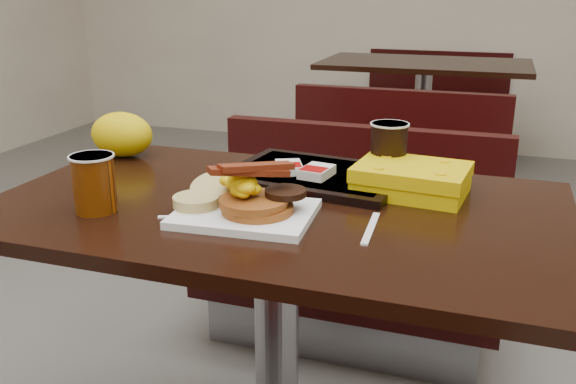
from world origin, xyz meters
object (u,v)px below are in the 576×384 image
(bench_far_n, at_px, (433,106))
(pancake_stack, at_px, (258,205))
(coffee_cup_near, at_px, (94,184))
(hashbrown_sleeve_right, at_px, (317,172))
(paper_bag, at_px, (122,134))
(bench_far_s, at_px, (403,156))
(table_far, at_px, (421,124))
(hashbrown_sleeve_left, at_px, (289,167))
(clamshell, at_px, (411,179))
(knife, at_px, (371,228))
(tray, at_px, (317,175))
(bench_near_n, at_px, (348,246))
(coffee_cup_far, at_px, (389,148))
(table_near, at_px, (277,356))
(fork, at_px, (179,217))
(platter, at_px, (245,214))

(bench_far_n, distance_m, pancake_stack, 3.43)
(bench_far_n, bearing_deg, coffee_cup_near, -95.45)
(coffee_cup_near, xyz_separation_m, hashbrown_sleeve_right, (0.38, 0.31, -0.03))
(coffee_cup_near, relative_size, paper_bag, 0.69)
(paper_bag, bearing_deg, bench_far_s, 72.94)
(table_far, height_order, hashbrown_sleeve_left, hashbrown_sleeve_left)
(clamshell, relative_size, paper_bag, 1.39)
(knife, xyz_separation_m, hashbrown_sleeve_left, (-0.25, 0.25, 0.03))
(tray, relative_size, hashbrown_sleeve_right, 4.85)
(bench_far_n, bearing_deg, hashbrown_sleeve_left, -90.50)
(bench_far_s, distance_m, clamshell, 1.81)
(bench_far_n, distance_m, paper_bag, 3.15)
(bench_near_n, bearing_deg, coffee_cup_far, -67.12)
(table_near, xyz_separation_m, pancake_stack, (-0.00, -0.10, 0.41))
(table_far, bearing_deg, bench_far_n, 90.00)
(bench_far_s, relative_size, fork, 8.81)
(table_near, xyz_separation_m, knife, (0.22, -0.08, 0.38))
(pancake_stack, relative_size, coffee_cup_near, 1.20)
(bench_near_n, height_order, coffee_cup_far, coffee_cup_far)
(coffee_cup_near, height_order, paper_bag, same)
(table_near, distance_m, clamshell, 0.51)
(bench_near_n, xyz_separation_m, pancake_stack, (-0.00, -0.80, 0.42))
(coffee_cup_near, distance_m, hashbrown_sleeve_right, 0.49)
(fork, xyz_separation_m, knife, (0.37, 0.06, 0.00))
(platter, xyz_separation_m, coffee_cup_near, (-0.30, -0.06, 0.05))
(bench_far_s, bearing_deg, pancake_stack, -90.05)
(pancake_stack, distance_m, tray, 0.29)
(table_far, relative_size, hashbrown_sleeve_right, 14.38)
(knife, height_order, clamshell, clamshell)
(bench_far_s, distance_m, hashbrown_sleeve_right, 1.80)
(platter, height_order, coffee_cup_near, coffee_cup_near)
(bench_near_n, relative_size, bench_far_s, 1.00)
(fork, distance_m, clamshell, 0.51)
(platter, height_order, hashbrown_sleeve_left, hashbrown_sleeve_left)
(pancake_stack, xyz_separation_m, hashbrown_sleeve_right, (0.05, 0.25, -0.00))
(table_near, xyz_separation_m, bench_near_n, (0.00, 0.70, -0.02))
(bench_far_n, xyz_separation_m, tray, (0.03, -3.11, 0.40))
(platter, relative_size, paper_bag, 1.56)
(knife, distance_m, coffee_cup_far, 0.33)
(pancake_stack, relative_size, tray, 0.35)
(table_near, height_order, hashbrown_sleeve_left, hashbrown_sleeve_left)
(platter, distance_m, paper_bag, 0.58)
(hashbrown_sleeve_right, bearing_deg, bench_near_n, 103.57)
(pancake_stack, distance_m, knife, 0.22)
(coffee_cup_far, bearing_deg, bench_far_n, 93.61)
(bench_far_n, bearing_deg, coffee_cup_far, -86.39)
(table_far, xyz_separation_m, hashbrown_sleeve_left, (-0.03, -2.43, 0.40))
(coffee_cup_near, distance_m, tray, 0.51)
(paper_bag, bearing_deg, pancake_stack, -32.22)
(hashbrown_sleeve_right, bearing_deg, table_far, 99.89)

